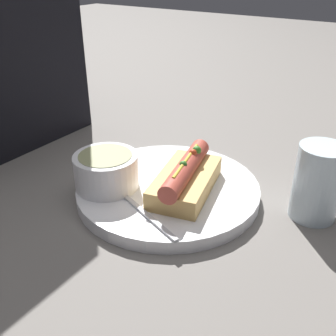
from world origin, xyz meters
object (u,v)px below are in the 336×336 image
Objects in this scene: hot_dog at (187,177)px; spoon at (124,194)px; soup_bowl at (106,169)px; drinking_glass at (318,182)px.

spoon is (-0.07, 0.07, -0.02)m from hot_dog.
spoon is at bearing -104.18° from soup_bowl.
hot_dog reaches higher than spoon.
drinking_glass is at bearing -129.66° from spoon.
soup_bowl is 0.57× the size of spoon.
soup_bowl reaches higher than spoon.
drinking_glass reaches higher than hot_dog.
soup_bowl is 0.05m from spoon.
hot_dog is 1.65× the size of soup_bowl.
spoon is (-0.01, -0.04, -0.02)m from soup_bowl.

